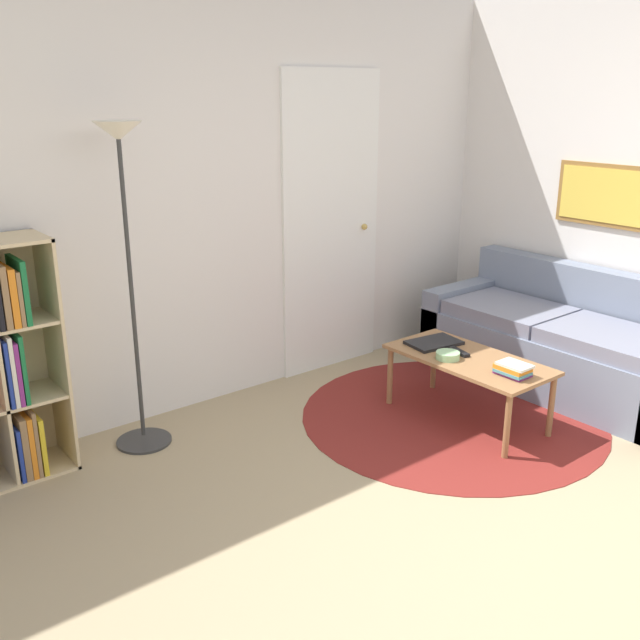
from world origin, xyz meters
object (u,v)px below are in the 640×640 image
Objects in this scene: bowl at (448,355)px; coffee_table at (468,364)px; laptop at (434,343)px; couch at (566,346)px; floor_lamp at (124,207)px.

coffee_table is at bearing -29.20° from bowl.
couch is at bearing -19.40° from laptop.
laptop is at bearing 60.89° from bowl.
laptop is (-0.97, 0.34, 0.15)m from couch.
bowl reaches higher than coffee_table.
bowl reaches higher than laptop.
coffee_table is (1.70, -0.97, -1.00)m from floor_lamp.
laptop reaches higher than coffee_table.
laptop is at bearing 88.14° from coffee_table.
floor_lamp is 2.07m from laptop.
floor_lamp reaches higher than couch.
floor_lamp is 1.80× the size of coffee_table.
couch reaches higher than laptop.
coffee_table is (-0.98, 0.05, 0.09)m from couch.
couch is at bearing -20.82° from floor_lamp.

